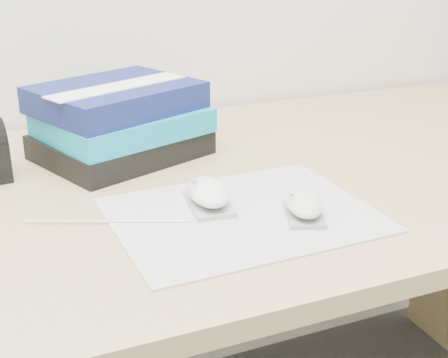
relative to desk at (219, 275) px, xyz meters
name	(u,v)px	position (x,y,z in m)	size (l,w,h in m)	color
desk	(219,275)	(0.00, 0.00, 0.00)	(1.60, 0.80, 0.73)	tan
mousepad	(242,215)	(-0.06, -0.23, 0.24)	(0.37, 0.29, 0.00)	#9B9DA4
mouse_rear	(208,194)	(-0.09, -0.18, 0.26)	(0.07, 0.11, 0.04)	#9D9DA0
mouse_front	(304,205)	(0.02, -0.27, 0.25)	(0.08, 0.10, 0.04)	gray
usb_cable	(107,221)	(-0.24, -0.18, 0.24)	(0.00, 0.00, 0.23)	white
book_stack	(120,121)	(-0.15, 0.09, 0.30)	(0.33, 0.30, 0.14)	black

